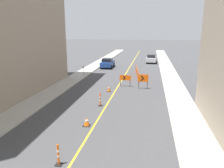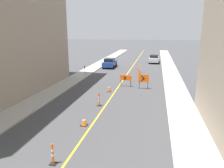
% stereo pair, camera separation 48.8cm
% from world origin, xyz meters
% --- Properties ---
extents(lane_stripe, '(0.12, 69.62, 0.01)m').
position_xyz_m(lane_stripe, '(0.00, 34.81, 0.00)').
color(lane_stripe, gold).
rests_on(lane_stripe, ground_plane).
extents(sidewalk_left, '(2.34, 69.62, 0.13)m').
position_xyz_m(sidewalk_left, '(-6.19, 34.81, 0.06)').
color(sidewalk_left, '#ADA89E').
rests_on(sidewalk_left, ground_plane).
extents(sidewalk_right, '(2.34, 69.62, 0.13)m').
position_xyz_m(sidewalk_right, '(6.19, 34.81, 0.06)').
color(sidewalk_right, '#ADA89E').
rests_on(sidewalk_right, ground_plane).
extents(traffic_cone_second, '(0.47, 0.47, 0.57)m').
position_xyz_m(traffic_cone_second, '(-0.49, 12.96, 0.28)').
color(traffic_cone_second, black).
rests_on(traffic_cone_second, ground_plane).
extents(traffic_cone_third, '(0.41, 0.41, 0.65)m').
position_xyz_m(traffic_cone_third, '(-0.60, 21.37, 0.32)').
color(traffic_cone_third, black).
rests_on(traffic_cone_third, ground_plane).
extents(delineator_post_front, '(0.32, 0.32, 1.08)m').
position_xyz_m(delineator_post_front, '(-0.53, 8.55, 0.46)').
color(delineator_post_front, black).
rests_on(delineator_post_front, ground_plane).
extents(delineator_post_rear, '(0.33, 0.33, 1.13)m').
position_xyz_m(delineator_post_rear, '(-0.50, 16.94, 0.48)').
color(delineator_post_rear, black).
rests_on(delineator_post_rear, ground_plane).
extents(arrow_barricade_primary, '(1.28, 0.16, 1.29)m').
position_xyz_m(arrow_barricade_primary, '(0.79, 23.75, 0.95)').
color(arrow_barricade_primary, '#EF560C').
rests_on(arrow_barricade_primary, ground_plane).
extents(arrow_barricade_secondary, '(1.09, 0.10, 1.57)m').
position_xyz_m(arrow_barricade_secondary, '(2.80, 23.08, 1.11)').
color(arrow_barricade_secondary, '#EF560C').
rests_on(arrow_barricade_secondary, ground_plane).
extents(safety_mesh_fence, '(0.98, 8.21, 1.08)m').
position_xyz_m(safety_mesh_fence, '(1.69, 30.23, 0.54)').
color(safety_mesh_fence, '#EF560C').
rests_on(safety_mesh_fence, ground_plane).
extents(parked_car_curb_near, '(1.93, 4.31, 1.59)m').
position_xyz_m(parked_car_curb_near, '(-3.67, 36.03, 0.80)').
color(parked_car_curb_near, navy).
rests_on(parked_car_curb_near, ground_plane).
extents(parked_car_curb_mid, '(1.95, 4.34, 1.59)m').
position_xyz_m(parked_car_curb_mid, '(3.61, 43.09, 0.80)').
color(parked_car_curb_mid, '#B7B7BC').
rests_on(parked_car_curb_mid, ground_plane).
extents(parking_meter_far_curb, '(0.12, 0.11, 1.38)m').
position_xyz_m(parking_meter_far_curb, '(-5.37, 27.85, 1.10)').
color(parking_meter_far_curb, '#4C4C51').
rests_on(parking_meter_far_curb, sidewalk_left).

